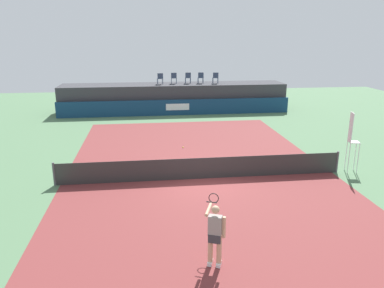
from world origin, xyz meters
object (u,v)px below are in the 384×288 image
at_px(net_post_near, 54,174).
at_px(tennis_player, 215,233).
at_px(spectator_chair_center, 188,77).
at_px(spectator_chair_left, 174,78).
at_px(umpire_chair, 352,138).
at_px(spectator_chair_far_right, 215,77).
at_px(spectator_chair_right, 201,77).
at_px(net_post_far, 337,162).
at_px(tennis_ball, 183,147).
at_px(spectator_chair_far_left, 160,78).

height_order(net_post_near, tennis_player, tennis_player).
bearing_deg(spectator_chair_center, tennis_player, -94.74).
relative_size(spectator_chair_left, net_post_near, 0.89).
bearing_deg(umpire_chair, spectator_chair_far_right, 102.63).
height_order(spectator_chair_left, spectator_chair_center, same).
bearing_deg(spectator_chair_far_right, net_post_near, -122.39).
bearing_deg(spectator_chair_right, net_post_far, -75.42).
bearing_deg(net_post_near, tennis_ball, 38.65).
distance_m(spectator_chair_far_right, tennis_ball, 11.42).
distance_m(spectator_chair_center, spectator_chair_right, 1.03).
relative_size(spectator_chair_center, tennis_player, 0.50).
relative_size(spectator_chair_right, tennis_player, 0.50).
bearing_deg(spectator_chair_far_right, spectator_chair_far_left, 179.94).
xyz_separation_m(umpire_chair, tennis_player, (-7.40, -6.36, -0.63)).
bearing_deg(spectator_chair_far_right, net_post_far, -79.50).
height_order(spectator_chair_left, umpire_chair, spectator_chair_left).
distance_m(spectator_chair_right, spectator_chair_far_right, 1.21).
distance_m(spectator_chair_right, net_post_far, 16.00).
xyz_separation_m(spectator_chair_far_left, spectator_chair_left, (1.12, 0.24, 0.00)).
height_order(net_post_far, tennis_ball, net_post_far).
height_order(spectator_chair_far_left, umpire_chair, spectator_chair_far_left).
xyz_separation_m(spectator_chair_center, spectator_chair_right, (1.03, -0.06, 0.00)).
distance_m(spectator_chair_left, net_post_far, 16.72).
height_order(spectator_chair_right, spectator_chair_far_right, same).
bearing_deg(spectator_chair_right, spectator_chair_left, 179.05).
distance_m(spectator_chair_center, net_post_near, 17.22).
relative_size(spectator_chair_far_left, net_post_far, 0.89).
distance_m(spectator_chair_center, tennis_player, 21.88).
distance_m(spectator_chair_left, spectator_chair_center, 1.16).
xyz_separation_m(spectator_chair_left, spectator_chair_center, (1.16, 0.02, 0.00)).
bearing_deg(net_post_far, spectator_chair_far_right, 100.50).
bearing_deg(tennis_player, spectator_chair_far_left, 91.26).
distance_m(spectator_chair_right, umpire_chair, 16.03).
bearing_deg(tennis_ball, umpire_chair, -33.11).
bearing_deg(spectator_chair_center, net_post_far, -71.94).
xyz_separation_m(umpire_chair, tennis_ball, (-7.14, 4.65, -1.55)).
xyz_separation_m(spectator_chair_far_right, tennis_player, (-4.02, -21.47, -1.73)).
bearing_deg(tennis_player, spectator_chair_center, 85.26).
bearing_deg(spectator_chair_center, spectator_chair_far_left, -173.34).
xyz_separation_m(spectator_chair_center, net_post_far, (5.02, -15.40, -2.19)).
relative_size(spectator_chair_left, tennis_player, 0.50).
bearing_deg(spectator_chair_far_left, spectator_chair_left, 12.28).
xyz_separation_m(net_post_far, tennis_player, (-6.82, -6.33, 0.46)).
distance_m(spectator_chair_far_left, net_post_near, 16.12).
distance_m(net_post_near, tennis_ball, 7.50).
distance_m(spectator_chair_center, net_post_far, 16.35).
xyz_separation_m(spectator_chair_far_left, net_post_far, (7.29, -15.14, -2.19)).
bearing_deg(umpire_chair, spectator_chair_right, 106.62).
xyz_separation_m(spectator_chair_right, net_post_far, (3.99, -15.34, -2.19)).
xyz_separation_m(spectator_chair_far_left, spectator_chair_far_right, (4.49, -0.01, 0.00)).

